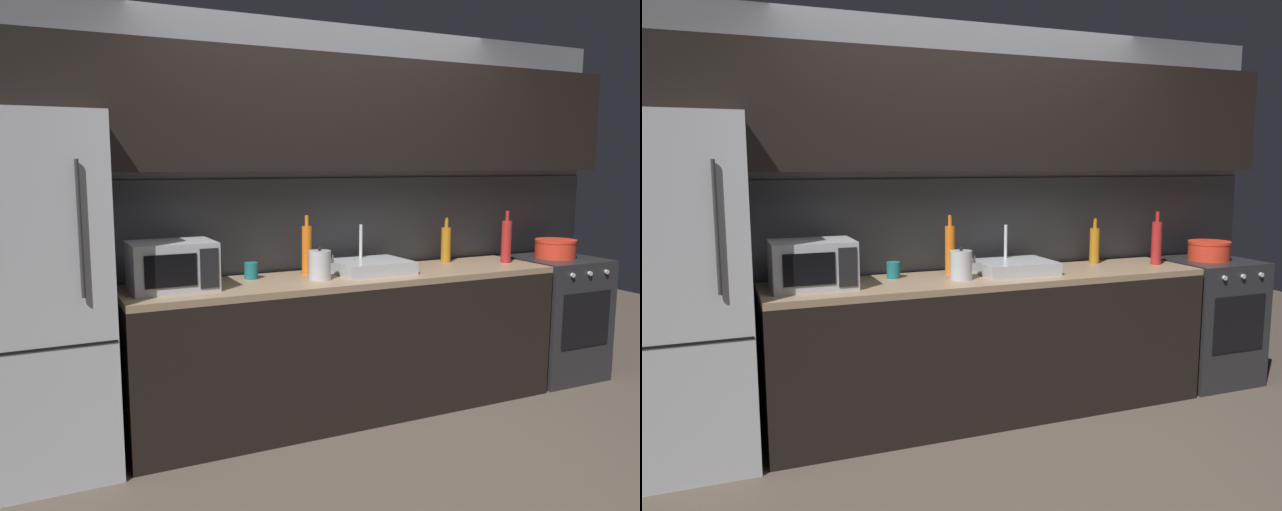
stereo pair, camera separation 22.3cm
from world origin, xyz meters
The scene contains 13 objects.
ground_plane centered at (0.00, 0.00, 0.00)m, with size 10.00×10.00×0.00m, color #4C4238.
back_wall centered at (0.00, 1.20, 1.55)m, with size 4.55×0.44×2.50m.
counter_run centered at (0.00, 0.90, 0.45)m, with size 2.81×0.60×0.90m.
refrigerator centered at (-1.79, 0.90, 0.92)m, with size 0.68×0.69×1.85m.
oven_range centered at (1.75, 0.90, 0.45)m, with size 0.60×0.62×0.90m.
microwave centered at (-1.11, 0.92, 1.04)m, with size 0.46×0.35×0.27m.
sink_basin centered at (0.17, 0.93, 0.94)m, with size 0.48×0.38×0.30m.
kettle centered at (-0.23, 0.85, 0.99)m, with size 0.17×0.14×0.20m.
wine_bottle_amber centered at (0.87, 1.09, 1.03)m, with size 0.07×0.07×0.32m.
wine_bottle_orange centered at (-0.23, 1.05, 1.06)m, with size 0.06×0.06×0.38m.
wine_bottle_red centered at (1.24, 0.89, 1.06)m, with size 0.07×0.07×0.37m.
mug_teal centered at (-0.60, 1.05, 0.95)m, with size 0.08×0.08×0.10m, color #19666B.
cooking_pot centered at (1.73, 0.90, 0.97)m, with size 0.30×0.30×0.14m.
Camera 2 is at (-1.61, -2.61, 1.59)m, focal length 35.13 mm.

